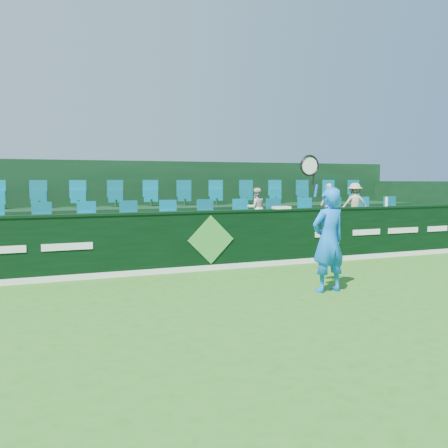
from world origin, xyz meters
name	(u,v)px	position (x,y,z in m)	size (l,w,h in m)	color
ground	(300,313)	(0.00, 0.00, 0.00)	(60.00, 60.00, 0.00)	#276818
sponsor_hoarding	(209,240)	(0.00, 4.00, 0.67)	(16.00, 0.25, 1.35)	black
stand_tier_front	(194,246)	(0.00, 5.10, 0.40)	(16.00, 2.00, 0.80)	black
stand_tier_back	(172,229)	(0.00, 7.00, 0.65)	(16.00, 1.80, 1.30)	black
stand_rear	(167,208)	(0.00, 7.44, 1.22)	(16.00, 4.10, 2.60)	black
seat_row_front	(188,217)	(0.00, 5.50, 1.10)	(13.50, 0.50, 0.60)	#047290
seat_row_back	(169,195)	(0.00, 7.30, 1.60)	(13.50, 0.50, 0.60)	#047290
tennis_player	(328,239)	(1.22, 1.07, 0.97)	(1.07, 0.52, 2.51)	blue
spectator_left	(256,208)	(1.73, 5.12, 1.32)	(0.50, 0.39, 1.03)	silver
spectator_middle	(329,204)	(3.98, 5.12, 1.37)	(0.67, 0.28, 1.15)	white
spectator_right	(355,203)	(4.84, 5.12, 1.38)	(0.75, 0.43, 1.16)	tan
towel	(281,208)	(1.86, 4.00, 1.38)	(0.40, 0.26, 0.06)	white
drinks_bottle	(386,202)	(5.01, 4.00, 1.47)	(0.08, 0.08, 0.24)	silver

